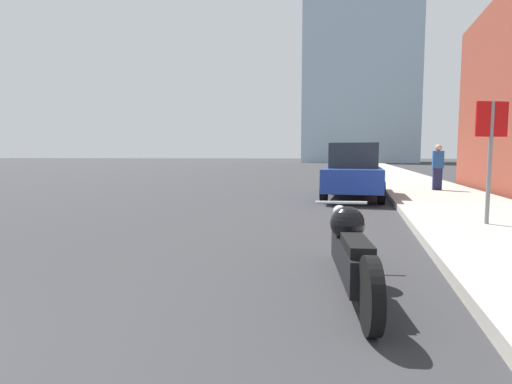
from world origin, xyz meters
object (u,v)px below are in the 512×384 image
(motorcycle, at_px, (350,250))
(stop_sign, at_px, (491,141))
(parked_car_black, at_px, (355,160))
(parked_car_yellow, at_px, (358,159))
(parked_car_green, at_px, (356,165))
(parked_car_white, at_px, (355,161))
(pedestrian, at_px, (438,167))
(parked_car_blue, at_px, (354,172))

(motorcycle, height_order, stop_sign, stop_sign)
(motorcycle, bearing_deg, parked_car_black, 81.23)
(parked_car_black, height_order, parked_car_yellow, parked_car_yellow)
(parked_car_green, distance_m, parked_car_yellow, 34.86)
(parked_car_green, distance_m, parked_car_white, 12.22)
(motorcycle, distance_m, parked_car_yellow, 56.64)
(parked_car_green, relative_size, pedestrian, 2.76)
(parked_car_blue, height_order, parked_car_black, parked_car_black)
(stop_sign, bearing_deg, motorcycle, -122.03)
(parked_car_blue, distance_m, parked_car_yellow, 47.78)
(parked_car_black, xyz_separation_m, stop_sign, (2.50, -42.43, 0.75))
(parked_car_black, xyz_separation_m, pedestrian, (2.99, -35.10, 0.10))
(parked_car_blue, bearing_deg, pedestrian, 37.27)
(motorcycle, bearing_deg, pedestrian, 66.80)
(parked_car_black, relative_size, pedestrian, 2.74)
(parked_car_blue, distance_m, parked_car_black, 37.21)
(parked_car_yellow, bearing_deg, parked_car_white, -84.83)
(motorcycle, distance_m, parked_car_white, 34.00)
(parked_car_white, relative_size, pedestrian, 2.76)
(parked_car_yellow, xyz_separation_m, pedestrian, (2.74, -45.67, 0.06))
(parked_car_white, relative_size, stop_sign, 2.06)
(motorcycle, bearing_deg, parked_car_white, 81.34)
(parked_car_white, distance_m, parked_car_yellow, 22.64)
(stop_sign, bearing_deg, parked_car_green, 97.35)
(pedestrian, bearing_deg, stop_sign, -93.81)
(stop_sign, bearing_deg, parked_car_yellow, 92.43)
(parked_car_green, height_order, parked_car_white, parked_car_white)
(parked_car_blue, bearing_deg, parked_car_black, 90.82)
(parked_car_blue, distance_m, parked_car_green, 12.92)
(parked_car_yellow, bearing_deg, parked_car_black, -85.56)
(parked_car_green, xyz_separation_m, parked_car_black, (-0.16, 24.28, 0.08))
(motorcycle, height_order, parked_car_white, parked_car_white)
(parked_car_green, bearing_deg, parked_car_blue, -87.80)
(parked_car_blue, height_order, parked_car_white, parked_car_blue)
(parked_car_yellow, xyz_separation_m, stop_sign, (2.25, -53.00, 0.70))
(motorcycle, relative_size, parked_car_white, 0.60)
(motorcycle, xyz_separation_m, stop_sign, (2.28, 3.64, 1.21))
(motorcycle, height_order, parked_car_blue, parked_car_blue)
(motorcycle, xyz_separation_m, pedestrian, (2.76, 10.97, 0.56))
(parked_car_green, relative_size, stop_sign, 2.06)
(parked_car_white, xyz_separation_m, parked_car_black, (0.00, 12.07, 0.00))
(motorcycle, bearing_deg, parked_car_blue, 81.38)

